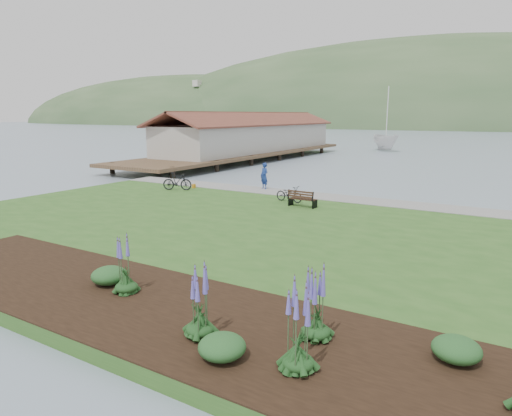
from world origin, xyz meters
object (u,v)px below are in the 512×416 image
(park_bench, at_px, (302,198))
(sailboat, at_px, (385,151))
(person, at_px, (264,174))
(bicycle_a, at_px, (289,194))

(park_bench, xyz_separation_m, sailboat, (-8.29, 44.66, -0.85))
(park_bench, xyz_separation_m, person, (-4.61, 4.00, 0.55))
(park_bench, distance_m, person, 6.13)
(person, bearing_deg, bicycle_a, -21.68)
(person, xyz_separation_m, sailboat, (-3.68, 40.66, -1.40))
(person, relative_size, bicycle_a, 1.18)
(park_bench, relative_size, bicycle_a, 0.88)
(park_bench, height_order, sailboat, sailboat)
(park_bench, height_order, bicycle_a, park_bench)
(sailboat, bearing_deg, park_bench, -117.01)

